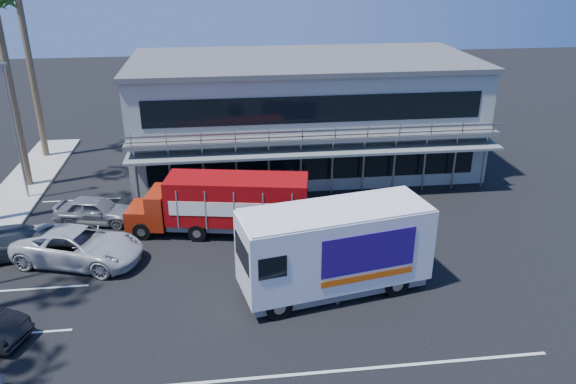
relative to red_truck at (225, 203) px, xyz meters
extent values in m
plane|color=black|center=(2.52, -5.12, -1.72)|extent=(120.00, 120.00, 0.00)
cube|color=#A2A89A|center=(5.52, 9.88, 1.78)|extent=(22.00, 10.00, 7.00)
cube|color=#515454|center=(5.52, 9.88, 5.43)|extent=(22.40, 10.40, 0.30)
cube|color=#515454|center=(5.52, 4.28, 1.88)|extent=(22.00, 1.20, 0.25)
cube|color=gray|center=(5.52, 3.73, 2.38)|extent=(22.00, 0.08, 0.90)
cube|color=slate|center=(5.52, 3.98, 1.18)|extent=(22.00, 1.80, 0.15)
cube|color=black|center=(5.52, 4.86, -0.12)|extent=(20.00, 0.06, 1.60)
cube|color=black|center=(5.52, 4.86, 3.48)|extent=(20.00, 0.06, 1.60)
cylinder|color=brown|center=(-12.18, 7.88, 3.78)|extent=(0.44, 0.44, 11.00)
cylinder|color=brown|center=(-12.58, 13.38, 4.28)|extent=(0.44, 0.44, 12.00)
cylinder|color=gray|center=(-11.68, 5.88, 2.28)|extent=(0.14, 0.14, 8.00)
cube|color=gray|center=(-11.68, 5.88, 6.28)|extent=(0.50, 0.25, 0.18)
cube|color=maroon|center=(-4.40, 0.81, -0.82)|extent=(1.60, 2.21, 1.08)
cube|color=maroon|center=(-3.43, 0.63, -0.33)|extent=(1.29, 2.37, 1.89)
cube|color=black|center=(-3.43, 0.63, 0.21)|extent=(0.39, 1.88, 0.63)
cube|color=#98090F|center=(0.64, -0.12, 0.25)|extent=(7.47, 3.51, 2.33)
cube|color=slate|center=(0.64, -0.12, -1.14)|extent=(7.41, 3.18, 0.27)
cube|color=white|center=(0.43, -1.23, 0.16)|extent=(6.50, 1.23, 0.76)
cube|color=white|center=(0.84, 1.00, 0.16)|extent=(6.50, 1.23, 0.76)
cylinder|color=black|center=(-4.31, -0.21, -1.26)|extent=(0.97, 0.45, 0.93)
cylinder|color=black|center=(-3.95, 1.73, -1.26)|extent=(0.97, 0.45, 0.93)
cylinder|color=black|center=(-1.49, -0.73, -1.26)|extent=(0.97, 0.45, 0.93)
cylinder|color=black|center=(-1.13, 1.21, -1.26)|extent=(0.97, 0.45, 0.93)
cylinder|color=black|center=(2.75, -1.51, -1.26)|extent=(0.97, 0.45, 0.93)
cylinder|color=black|center=(3.11, 0.43, -1.26)|extent=(0.97, 0.45, 0.93)
cube|color=white|center=(4.52, -6.04, 0.52)|extent=(8.43, 4.27, 3.22)
cube|color=slate|center=(4.52, -6.04, -1.26)|extent=(8.06, 3.94, 0.40)
cube|color=black|center=(0.59, -6.82, 0.86)|extent=(0.50, 2.23, 1.09)
cube|color=white|center=(4.52, -6.04, 2.16)|extent=(8.26, 4.18, 0.09)
cube|color=#250B6A|center=(5.69, -7.23, 0.75)|extent=(4.07, 0.83, 1.72)
cube|color=#250B6A|center=(5.15, -4.49, 0.75)|extent=(4.07, 0.83, 1.72)
cube|color=#F2590C|center=(5.69, -7.23, -0.40)|extent=(4.06, 0.82, 0.29)
cylinder|color=black|center=(1.93, -7.79, -1.17)|extent=(1.14, 0.49, 1.10)
cylinder|color=black|center=(1.46, -5.40, -1.17)|extent=(1.14, 0.49, 1.10)
cylinder|color=black|center=(7.12, -6.77, -1.17)|extent=(1.14, 0.49, 1.10)
cylinder|color=black|center=(6.65, -4.37, -1.17)|extent=(1.14, 0.49, 1.10)
imported|color=#BABABC|center=(-6.98, -2.13, -0.88)|extent=(6.64, 4.54, 1.69)
imported|color=#2C313B|center=(-9.98, -1.12, -0.98)|extent=(5.39, 2.97, 1.48)
imported|color=slate|center=(-6.98, 2.08, -0.98)|extent=(4.64, 2.63, 1.49)
camera|label=1|loc=(-0.02, -26.52, 12.05)|focal=35.00mm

